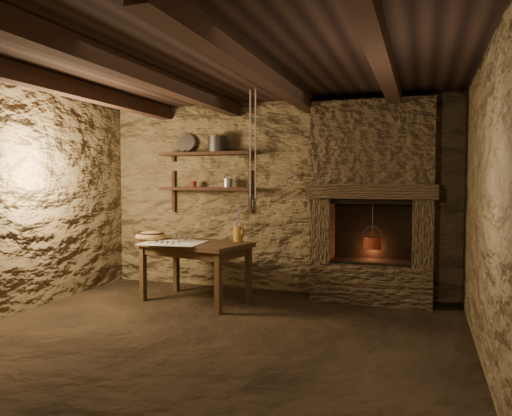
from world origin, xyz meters
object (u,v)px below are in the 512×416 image
(stoneware_jug, at_px, (238,226))
(wooden_bowl, at_px, (151,236))
(work_table, at_px, (195,270))
(iron_stockpot, at_px, (217,145))
(red_pot, at_px, (372,242))

(stoneware_jug, distance_m, wooden_bowl, 1.06)
(work_table, height_order, iron_stockpot, iron_stockpot)
(wooden_bowl, relative_size, red_pot, 0.67)
(wooden_bowl, bearing_deg, stoneware_jug, 11.71)
(stoneware_jug, bearing_deg, iron_stockpot, 126.89)
(stoneware_jug, distance_m, red_pot, 1.55)
(iron_stockpot, bearing_deg, stoneware_jug, -46.91)
(red_pot, bearing_deg, iron_stockpot, 176.52)
(work_table, distance_m, iron_stockpot, 1.66)
(wooden_bowl, xyz_separation_m, iron_stockpot, (0.55, 0.73, 1.12))
(iron_stockpot, relative_size, red_pot, 0.44)
(stoneware_jug, xyz_separation_m, wooden_bowl, (-1.03, -0.21, -0.13))
(stoneware_jug, height_order, wooden_bowl, stoneware_jug)
(work_table, height_order, red_pot, red_pot)
(wooden_bowl, distance_m, red_pot, 2.59)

